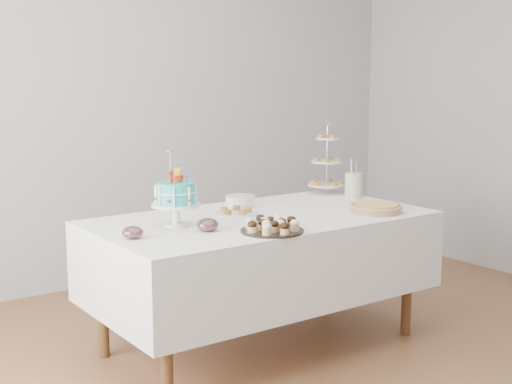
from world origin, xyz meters
TOP-DOWN VIEW (x-y plane):
  - floor at (0.00, 0.00)m, footprint 5.00×5.00m
  - walls at (0.00, 0.00)m, footprint 5.04×4.04m
  - table at (0.00, 0.30)m, footprint 1.92×1.02m
  - birthday_cake at (-0.52, 0.35)m, footprint 0.26×0.26m
  - cupcake_tray at (-0.19, -0.06)m, footprint 0.33×0.33m
  - pie at (0.62, 0.01)m, footprint 0.31×0.31m
  - tiered_stand at (0.84, 0.70)m, footprint 0.26×0.26m
  - plate_stack at (0.07, 0.61)m, footprint 0.18×0.18m
  - pastry_plate at (-0.08, 0.43)m, footprint 0.25×0.25m
  - jam_bowl_a at (-0.84, 0.22)m, footprint 0.11×0.11m
  - jam_bowl_b at (-0.45, 0.15)m, footprint 0.12×0.12m
  - utensil_pitcher at (0.84, 0.44)m, footprint 0.12×0.11m

SIDE VIEW (x-z plane):
  - floor at x=0.00m, z-range 0.00..0.00m
  - table at x=0.00m, z-range 0.16..0.93m
  - pastry_plate at x=-0.08m, z-range 0.77..0.80m
  - pie at x=0.62m, z-range 0.77..0.82m
  - jam_bowl_a at x=-0.84m, z-range 0.77..0.83m
  - jam_bowl_b at x=-0.45m, z-range 0.77..0.84m
  - plate_stack at x=0.07m, z-range 0.77..0.84m
  - cupcake_tray at x=-0.19m, z-range 0.77..0.84m
  - utensil_pitcher at x=0.84m, z-range 0.73..0.99m
  - birthday_cake at x=-0.52m, z-range 0.68..1.08m
  - tiered_stand at x=0.84m, z-range 0.73..1.23m
  - walls at x=0.00m, z-range 0.00..2.70m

